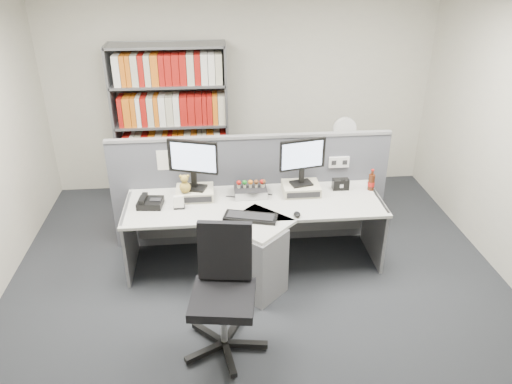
{
  "coord_description": "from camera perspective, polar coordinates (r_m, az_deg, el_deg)",
  "views": [
    {
      "loc": [
        -0.39,
        -3.55,
        3.08
      ],
      "look_at": [
        0.0,
        0.65,
        0.92
      ],
      "focal_mm": 34.6,
      "sensor_mm": 36.0,
      "label": 1
    }
  ],
  "objects": [
    {
      "name": "figurines",
      "position": [
        5.05,
        -0.39,
        1.07
      ],
      "size": [
        0.3,
        0.05,
        0.09
      ],
      "color": "beige",
      "rests_on": "desktop_pc"
    },
    {
      "name": "desk_phone",
      "position": [
        5.0,
        -12.19,
        -1.19
      ],
      "size": [
        0.26,
        0.24,
        0.1
      ],
      "color": "black",
      "rests_on": "desk"
    },
    {
      "name": "desk",
      "position": [
        4.92,
        0.06,
        -5.11
      ],
      "size": [
        2.6,
        1.2,
        0.72
      ],
      "color": "beige",
      "rests_on": "ground"
    },
    {
      "name": "desk_fan",
      "position": [
        6.13,
        10.14,
        6.89
      ],
      "size": [
        0.29,
        0.17,
        0.49
      ],
      "color": "white",
      "rests_on": "filing_cabinet"
    },
    {
      "name": "monitor_riser_right",
      "position": [
        5.16,
        5.23,
        0.4
      ],
      "size": [
        0.38,
        0.31,
        0.1
      ],
      "color": "beige",
      "rests_on": "desk"
    },
    {
      "name": "office_chair",
      "position": [
        4.07,
        -3.74,
        -10.94
      ],
      "size": [
        0.7,
        0.7,
        1.07
      ],
      "color": "silver",
      "rests_on": "ground"
    },
    {
      "name": "monitor_riser_left",
      "position": [
        5.08,
        -7.07,
        -0.12
      ],
      "size": [
        0.38,
        0.31,
        0.1
      ],
      "color": "beige",
      "rests_on": "desk"
    },
    {
      "name": "cola_bottle",
      "position": [
        5.33,
        13.19,
        1.12
      ],
      "size": [
        0.07,
        0.07,
        0.23
      ],
      "color": "#3F190A",
      "rests_on": "desk"
    },
    {
      "name": "keyboard",
      "position": [
        4.68,
        -0.64,
        -2.91
      ],
      "size": [
        0.54,
        0.32,
        0.03
      ],
      "color": "black",
      "rests_on": "desk"
    },
    {
      "name": "ground",
      "position": [
        4.71,
        0.75,
        -13.68
      ],
      "size": [
        5.5,
        5.5,
        0.0
      ],
      "primitive_type": "plane",
      "color": "#2A2C31",
      "rests_on": "ground"
    },
    {
      "name": "speaker",
      "position": [
        5.29,
        9.75,
        0.9
      ],
      "size": [
        0.17,
        0.09,
        0.11
      ],
      "primitive_type": "cube",
      "color": "black",
      "rests_on": "desk"
    },
    {
      "name": "desk_calendar",
      "position": [
        4.9,
        -8.89,
        -1.29
      ],
      "size": [
        0.11,
        0.08,
        0.13
      ],
      "color": "black",
      "rests_on": "desk"
    },
    {
      "name": "monitor_right",
      "position": [
        5.01,
        5.38,
        3.93
      ],
      "size": [
        0.48,
        0.2,
        0.49
      ],
      "color": "black",
      "rests_on": "monitor_riser_right"
    },
    {
      "name": "partition",
      "position": [
        5.39,
        -0.54,
        0.32
      ],
      "size": [
        3.0,
        0.08,
        1.27
      ],
      "color": "#52545D",
      "rests_on": "ground"
    },
    {
      "name": "shelving_unit",
      "position": [
        6.37,
        -9.68,
        7.45
      ],
      "size": [
        1.41,
        0.4,
        2.0
      ],
      "color": "slate",
      "rests_on": "ground"
    },
    {
      "name": "monitor_left",
      "position": [
        4.93,
        -7.3,
        3.62
      ],
      "size": [
        0.5,
        0.22,
        0.52
      ],
      "color": "black",
      "rests_on": "monitor_riser_left"
    },
    {
      "name": "room_shell",
      "position": [
        3.79,
        0.91,
        7.28
      ],
      "size": [
        5.04,
        5.54,
        2.72
      ],
      "color": "beige",
      "rests_on": "ground"
    },
    {
      "name": "mouse",
      "position": [
        4.73,
        4.77,
        -2.6
      ],
      "size": [
        0.07,
        0.1,
        0.04
      ],
      "primitive_type": "ellipsoid",
      "color": "black",
      "rests_on": "desk"
    },
    {
      "name": "plush_toy",
      "position": [
        4.96,
        -8.23,
        0.82
      ],
      "size": [
        0.11,
        0.11,
        0.19
      ],
      "color": "#A48936",
      "rests_on": "monitor_riser_left"
    },
    {
      "name": "filing_cabinet",
      "position": [
        6.38,
        9.67,
        1.38
      ],
      "size": [
        0.45,
        0.61,
        0.7
      ],
      "color": "slate",
      "rests_on": "ground"
    },
    {
      "name": "desktop_pc",
      "position": [
        5.11,
        -0.66,
        0.18
      ],
      "size": [
        0.33,
        0.29,
        0.09
      ],
      "color": "black",
      "rests_on": "desk"
    }
  ]
}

